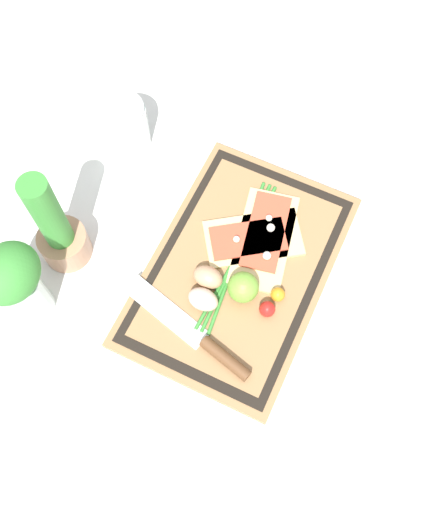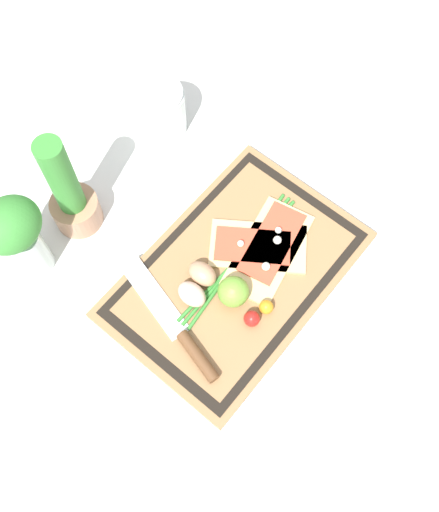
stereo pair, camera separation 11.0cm
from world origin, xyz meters
name	(u,v)px [view 1 (the left image)]	position (x,y,z in m)	size (l,w,h in m)	color
ground_plane	(238,272)	(0.00, 0.00, 0.00)	(6.00, 6.00, 0.00)	silver
cutting_board	(239,270)	(0.00, 0.00, 0.01)	(0.47, 0.32, 0.02)	#997047
pizza_slice_near	(265,238)	(0.07, -0.02, 0.02)	(0.22, 0.14, 0.02)	#DBBC7F
pizza_slice_far	(254,239)	(0.06, 0.00, 0.02)	(0.18, 0.20, 0.02)	#DBBC7F
knife	(207,344)	(-0.16, -0.01, 0.03)	(0.10, 0.27, 0.02)	silver
egg_brown	(208,277)	(-0.05, 0.04, 0.04)	(0.04, 0.06, 0.04)	tan
egg_pink	(203,299)	(-0.09, 0.03, 0.04)	(0.04, 0.06, 0.04)	beige
lime	(243,287)	(-0.04, -0.03, 0.05)	(0.06, 0.06, 0.06)	#70A838
cherry_tomato_red	(267,309)	(-0.06, -0.08, 0.03)	(0.03, 0.03, 0.03)	red
cherry_tomato_yellow	(278,294)	(-0.02, -0.09, 0.03)	(0.03, 0.03, 0.03)	orange
scallion_bunch	(237,255)	(0.02, 0.01, 0.02)	(0.33, 0.04, 0.01)	#388433
herb_pot	(58,231)	(-0.10, 0.31, 0.09)	(0.09, 0.09, 0.25)	#AD7A5B
sauce_jar	(125,128)	(0.17, 0.33, 0.05)	(0.10, 0.10, 0.11)	silver
herb_glass	(16,282)	(-0.22, 0.31, 0.12)	(0.11, 0.10, 0.20)	silver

